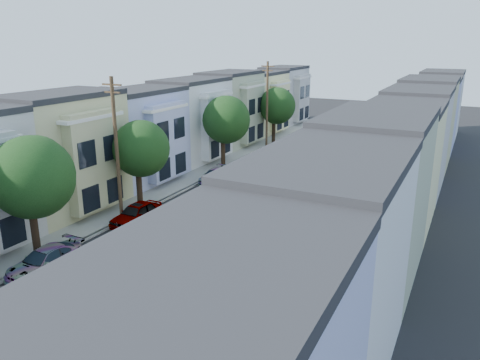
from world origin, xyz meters
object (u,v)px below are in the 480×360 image
object	(u,v)px
utility_pole_near	(117,150)
parked_right_d	(364,150)
fedex_truck	(276,182)
tree_c	(140,149)
lead_sedan	(311,173)
parked_left_b	(45,261)
parked_right_c	(341,170)
utility_pole_far	(267,105)
parked_left_d	(215,176)
parked_right_a	(150,342)
parked_left_c	(137,214)
tree_d	(225,120)
tree_e	(276,106)
tree_b	(31,177)
parked_right_b	(239,263)
tree_far_r	(385,126)

from	to	relation	value
utility_pole_near	parked_right_d	distance (m)	30.11
fedex_truck	parked_right_d	size ratio (longest dim) A/B	1.43
tree_c	lead_sedan	world-z (taller)	tree_c
parked_left_b	parked_right_c	size ratio (longest dim) A/B	0.96
tree_c	parked_right_d	world-z (taller)	tree_c
utility_pole_far	tree_c	bearing A→B (deg)	-90.01
parked_left_d	parked_right_a	distance (m)	24.60
parked_right_c	parked_left_c	bearing A→B (deg)	-116.53
parked_left_c	parked_right_a	xyz separation A→B (m)	(9.80, -11.42, 0.03)
lead_sedan	parked_left_d	xyz separation A→B (m)	(-7.44, -4.97, 0.00)
tree_d	tree_e	bearing A→B (deg)	90.00
tree_b	parked_left_b	xyz separation A→B (m)	(1.40, -0.97, -4.40)
parked_left_d	parked_right_d	xyz separation A→B (m)	(9.80, 16.50, 0.07)
tree_e	parked_left_d	world-z (taller)	tree_e
lead_sedan	parked_left_d	size ratio (longest dim) A/B	0.90
tree_c	parked_right_b	xyz separation A→B (m)	(11.20, -5.97, -4.08)
parked_left_b	utility_pole_far	bearing A→B (deg)	94.23
tree_b	parked_left_d	size ratio (longest dim) A/B	1.81
parked_right_c	parked_right_d	xyz separation A→B (m)	(0.00, 9.72, -0.06)
parked_left_c	parked_right_c	size ratio (longest dim) A/B	0.99
tree_b	tree_e	size ratio (longest dim) A/B	1.06
tree_d	parked_right_d	xyz separation A→B (m)	(11.20, 11.81, -4.27)
parked_right_b	fedex_truck	bearing A→B (deg)	98.52
tree_c	utility_pole_far	size ratio (longest dim) A/B	0.69
parked_left_b	parked_right_c	xyz separation A→B (m)	(9.80, 25.94, 0.08)
tree_e	parked_right_b	bearing A→B (deg)	-70.90
utility_pole_near	parked_left_c	xyz separation A→B (m)	(1.40, -0.06, -4.41)
parked_left_b	parked_right_a	xyz separation A→B (m)	(9.80, -3.40, 0.10)
utility_pole_near	parked_right_a	distance (m)	16.62
lead_sedan	tree_b	bearing A→B (deg)	-104.72
utility_pole_near	parked_left_d	distance (m)	12.06
tree_far_r	parked_right_d	size ratio (longest dim) A/B	1.22
parked_right_a	parked_right_c	bearing A→B (deg)	86.83
lead_sedan	parked_right_a	distance (m)	27.64
parked_left_b	parked_right_b	world-z (taller)	parked_left_b
tree_d	parked_right_a	size ratio (longest dim) A/B	1.59
tree_b	parked_left_d	bearing A→B (deg)	85.59
tree_d	parked_left_d	world-z (taller)	tree_d
utility_pole_far	parked_right_c	size ratio (longest dim) A/B	2.17
parked_left_b	parked_right_c	world-z (taller)	parked_right_c
utility_pole_near	parked_right_b	world-z (taller)	utility_pole_near
tree_far_r	parked_left_c	xyz separation A→B (m)	(-11.79, -27.90, -2.74)
utility_pole_far	parked_right_c	bearing A→B (deg)	-36.00
parked_right_d	parked_left_b	bearing A→B (deg)	-103.06
lead_sedan	parked_left_b	bearing A→B (deg)	-100.96
tree_c	tree_e	xyz separation A→B (m)	(0.00, 26.37, -0.00)
parked_left_b	tree_c	bearing A→B (deg)	99.43
lead_sedan	parked_right_a	size ratio (longest dim) A/B	0.80
parked_left_d	parked_left_c	bearing A→B (deg)	-93.45
lead_sedan	parked_right_a	bearing A→B (deg)	-78.93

